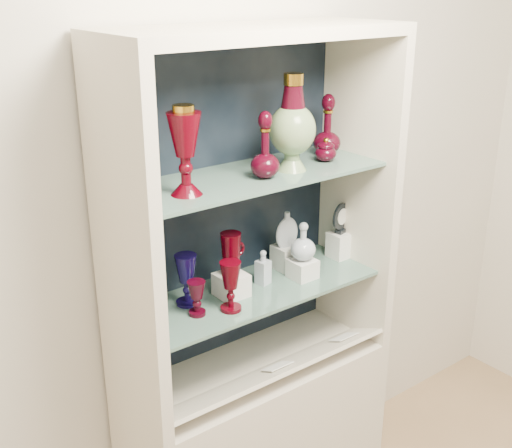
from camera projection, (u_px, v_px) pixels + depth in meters
wall_back at (218, 180)px, 2.28m from camera, size 3.50×0.02×2.80m
cabinet_base at (256, 447)px, 2.48m from camera, size 1.00×0.40×0.75m
cabinet_back_panel at (224, 202)px, 2.28m from camera, size 0.98×0.02×1.15m
cabinet_side_left at (125, 252)px, 1.87m from camera, size 0.04×0.40×1.15m
cabinet_side_right at (357, 190)px, 2.41m from camera, size 0.04×0.40×1.15m
cabinet_top_cap at (256, 32)px, 1.93m from camera, size 1.00×0.40×0.04m
shelf_lower at (253, 290)px, 2.26m from camera, size 0.92×0.34×0.01m
shelf_upper at (252, 176)px, 2.11m from camera, size 0.92×0.34×0.01m
label_ledge at (275, 371)px, 2.25m from camera, size 0.92×0.17×0.09m
label_card_0 at (344, 337)px, 2.44m from camera, size 0.10×0.06×0.03m
label_card_1 at (277, 366)px, 2.25m from camera, size 0.10×0.06×0.03m
pedestal_lamp_left at (185, 151)px, 1.86m from camera, size 0.11×0.11×0.27m
pedestal_lamp_right at (129, 155)px, 1.87m from camera, size 0.11×0.11×0.23m
enamel_urn at (293, 123)px, 2.09m from camera, size 0.19×0.19×0.32m
ruby_decanter_a at (265, 141)px, 2.02m from camera, size 0.12×0.12×0.24m
ruby_decanter_b at (328, 123)px, 2.30m from camera, size 0.10×0.10×0.23m
lidded_bowl at (326, 149)px, 2.24m from camera, size 0.10×0.10×0.09m
cobalt_goblet at (186, 280)px, 2.12m from camera, size 0.09×0.09×0.18m
ruby_goblet_tall at (231, 286)px, 2.08m from camera, size 0.07×0.07×0.17m
ruby_goblet_small at (197, 298)px, 2.06m from camera, size 0.08×0.08×0.12m
riser_ruby_pitcher at (231, 285)px, 2.19m from camera, size 0.10×0.10×0.08m
ruby_pitcher at (231, 254)px, 2.15m from camera, size 0.12×0.08×0.15m
clear_square_bottle at (263, 267)px, 2.27m from camera, size 0.05×0.05×0.13m
riser_flat_flask at (286, 257)px, 2.40m from camera, size 0.09×0.09×0.09m
flat_flask at (287, 229)px, 2.36m from camera, size 0.10×0.04×0.14m
riser_clear_round_decanter at (302, 269)px, 2.33m from camera, size 0.09×0.09×0.07m
clear_round_decanter at (303, 242)px, 2.29m from camera, size 0.12×0.12×0.14m
riser_cameo_medallion at (340, 245)px, 2.50m from camera, size 0.08×0.08×0.10m
cameo_medallion at (341, 218)px, 2.46m from camera, size 0.11×0.06×0.13m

